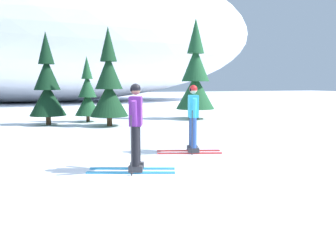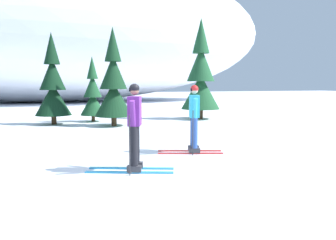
{
  "view_description": "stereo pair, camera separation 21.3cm",
  "coord_description": "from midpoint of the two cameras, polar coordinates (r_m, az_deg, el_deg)",
  "views": [
    {
      "loc": [
        -1.67,
        -6.72,
        1.79
      ],
      "look_at": [
        0.99,
        0.59,
        0.95
      ],
      "focal_mm": 36.56,
      "sensor_mm": 36.0,
      "label": 1
    },
    {
      "loc": [
        -1.47,
        -6.79,
        1.79
      ],
      "look_at": [
        0.99,
        0.59,
        0.95
      ],
      "focal_mm": 36.56,
      "sensor_mm": 36.0,
      "label": 2
    }
  ],
  "objects": [
    {
      "name": "ground_plane",
      "position": [
        7.16,
        -5.22,
        -8.34
      ],
      "size": [
        120.0,
        120.0,
        0.0
      ],
      "primitive_type": "plane",
      "color": "white"
    },
    {
      "name": "pine_tree_right",
      "position": [
        14.47,
        -8.67,
        5.8
      ],
      "size": [
        1.58,
        1.58,
        4.1
      ],
      "color": "#47301E",
      "rests_on": "ground"
    },
    {
      "name": "skier_cyan_jacket",
      "position": [
        8.79,
        5.03,
        0.44
      ],
      "size": [
        1.71,
        0.93,
        1.75
      ],
      "color": "red",
      "rests_on": "ground"
    },
    {
      "name": "skier_purple_jacket",
      "position": [
        6.92,
        -4.75,
        -0.95
      ],
      "size": [
        1.81,
        1.02,
        1.79
      ],
      "color": "#2893CC",
      "rests_on": "ground"
    },
    {
      "name": "pine_tree_center_left",
      "position": [
        15.62,
        -18.29,
        5.39
      ],
      "size": [
        1.53,
        1.53,
        3.97
      ],
      "color": "#47301E",
      "rests_on": "ground"
    },
    {
      "name": "pine_tree_center_right",
      "position": [
        16.3,
        -12.08,
        4.19
      ],
      "size": [
        1.17,
        1.17,
        3.03
      ],
      "color": "#47301E",
      "rests_on": "ground"
    },
    {
      "name": "pine_tree_far_right",
      "position": [
        17.23,
        5.83,
        7.12
      ],
      "size": [
        1.93,
        1.93,
        4.99
      ],
      "color": "#47301E",
      "rests_on": "ground"
    },
    {
      "name": "snow_ridge_background",
      "position": [
        34.78,
        -19.46,
        14.36
      ],
      "size": [
        43.46,
        18.15,
        13.91
      ],
      "primitive_type": "ellipsoid",
      "color": "white",
      "rests_on": "ground"
    }
  ]
}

